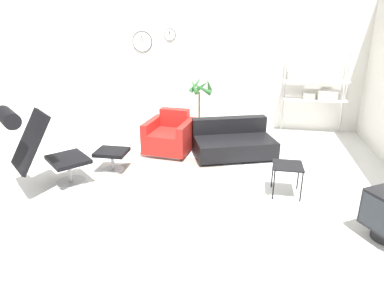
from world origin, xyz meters
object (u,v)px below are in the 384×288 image
side_table (288,168)px  armchair_red (170,137)px  lounge_chair (36,141)px  ottoman (112,155)px  potted_plant (200,110)px  shelf_unit (315,87)px  couch_low (233,143)px

side_table → armchair_red: bearing=145.9°
lounge_chair → armchair_red: 2.37m
ottoman → armchair_red: (0.73, 0.99, 0.02)m
potted_plant → shelf_unit: size_ratio=0.72×
ottoman → couch_low: couch_low is taller
ottoman → potted_plant: (1.11, 2.15, 0.26)m
lounge_chair → side_table: bearing=49.4°
ottoman → side_table: side_table is taller
side_table → ottoman: bearing=172.6°
lounge_chair → couch_low: (2.61, 1.84, -0.52)m
lounge_chair → potted_plant: bearing=99.9°
armchair_red → potted_plant: 1.25m
ottoman → side_table: size_ratio=1.10×
lounge_chair → side_table: 3.49m
armchair_red → side_table: armchair_red is taller
armchair_red → shelf_unit: shelf_unit is taller
side_table → shelf_unit: 3.11m
ottoman → couch_low: size_ratio=0.31×
side_table → potted_plant: bearing=122.5°
lounge_chair → armchair_red: bearing=92.9°
potted_plant → shelf_unit: bearing=10.8°
lounge_chair → ottoman: bearing=90.0°
lounge_chair → shelf_unit: size_ratio=0.73×
ottoman → shelf_unit: (3.46, 2.60, 0.74)m
side_table → lounge_chair: bearing=-172.3°
couch_low → potted_plant: size_ratio=1.29×
ottoman → lounge_chair: bearing=-131.6°
armchair_red → potted_plant: potted_plant is taller
couch_low → potted_plant: 1.40m
lounge_chair → side_table: (3.44, 0.47, -0.35)m
lounge_chair → armchair_red: (1.45, 1.81, -0.47)m
side_table → couch_low: bearing=120.9°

